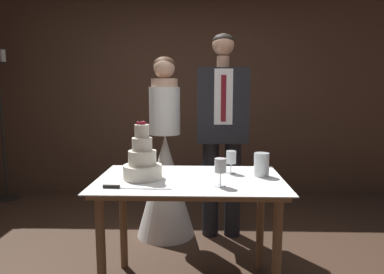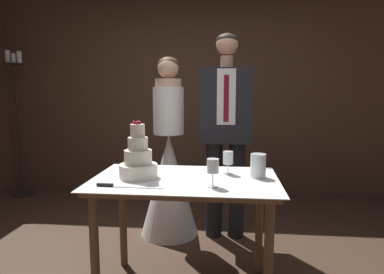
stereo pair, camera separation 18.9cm
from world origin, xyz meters
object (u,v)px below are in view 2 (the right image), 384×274
Objects in this scene: groom at (226,127)px; bride at (169,172)px; wine_glass_middle at (228,159)px; wine_glass_near at (213,167)px; hurricane_candle at (258,166)px; cake_table at (185,194)px; tiered_cake at (138,161)px; cake_knife at (117,186)px; candle_stand at (18,122)px.

bride is at bearing 179.93° from groom.
bride reaches higher than wine_glass_middle.
hurricane_candle is at bearing 41.38° from wine_glass_near.
hurricane_candle is at bearing 9.15° from cake_table.
groom is (-0.02, 0.76, 0.14)m from wine_glass_middle.
wine_glass_middle is (0.28, 0.15, 0.21)m from cake_table.
wine_glass_near is (0.50, -0.17, 0.01)m from tiered_cake.
tiered_cake is at bearing 74.24° from cake_knife.
groom reaches higher than cake_table.
cake_table is at bearing 2.07° from tiered_cake.
wine_glass_near reaches higher than wine_glass_middle.
wine_glass_near is 0.39m from hurricane_candle.
candle_stand is (-2.56, 2.08, 0.05)m from wine_glass_near.
hurricane_candle is at bearing -19.80° from wine_glass_middle.
cake_table is 0.47m from cake_knife.
hurricane_candle is at bearing 22.30° from cake_knife.
wine_glass_near is at bearing -93.79° from groom.
tiered_cake is at bearing -173.61° from hurricane_candle.
cake_table is at bearing 136.79° from wine_glass_near.
cake_table is at bearing -106.10° from groom.
bride is 0.68m from groom.
wine_glass_middle is 3.18m from candle_stand.
groom reaches higher than wine_glass_near.
cake_knife is at bearing -107.77° from tiered_cake.
bride is (-0.74, 0.83, -0.26)m from hurricane_candle.
cake_table is at bearing -170.85° from hurricane_candle.
tiered_cake reaches higher than wine_glass_near.
hurricane_candle is (0.86, 0.32, 0.07)m from cake_knife.
bride is (0.05, 0.92, -0.30)m from tiered_cake.
groom is (0.07, 1.08, 0.13)m from wine_glass_near.
tiered_cake reaches higher than cake_knife.
cake_knife is 2.93m from candle_stand.
cake_knife is (-0.38, -0.24, 0.11)m from cake_table.
bride reaches higher than wine_glass_near.
cake_table is 0.95m from bride.
candle_stand reaches higher than tiered_cake.
groom is (0.52, -0.00, 0.43)m from bride.
hurricane_candle is 0.09× the size of candle_stand.
wine_glass_middle reaches higher than cake_knife.
wine_glass_middle reaches higher than cake_table.
candle_stand is at bearing 140.93° from wine_glass_near.
cake_knife is at bearing -147.77° from cake_table.
wine_glass_near is 0.34m from wine_glass_middle.
groom is at bearing 73.90° from cake_table.
cake_table is at bearing -38.72° from candle_stand.
candle_stand is (-2.06, 1.91, 0.06)m from tiered_cake.
tiered_cake is at bearing 161.52° from wine_glass_near.
tiered_cake is (-0.31, -0.01, 0.22)m from cake_table.
cake_table is at bearing 34.24° from cake_knife.
cake_knife is 2.58× the size of hurricane_candle.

